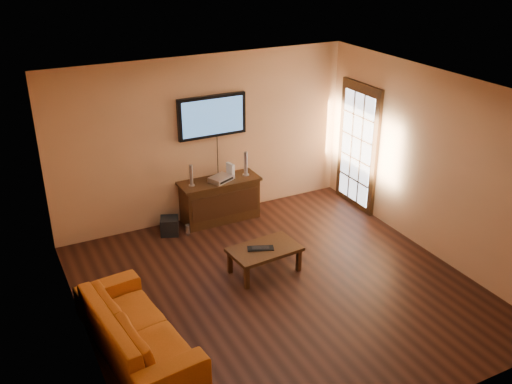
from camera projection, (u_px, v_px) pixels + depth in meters
ground_plane at (279, 289)px, 7.67m from camera, size 5.00×5.00×0.00m
room_walls at (258, 157)px, 7.47m from camera, size 5.00×5.00×5.00m
french_door at (358, 148)px, 9.62m from camera, size 0.07×1.02×2.22m
media_console at (220, 200)px, 9.39m from camera, size 1.33×0.51×0.71m
television at (212, 116)px, 8.99m from camera, size 1.14×0.08×0.68m
coffee_table at (264, 251)px, 7.93m from camera, size 1.01×0.65×0.38m
sofa at (136, 321)px, 6.41m from camera, size 0.83×2.10×0.80m
speaker_left at (191, 176)px, 8.98m from camera, size 0.10×0.10×0.35m
speaker_right at (246, 165)px, 9.36m from camera, size 0.11×0.11×0.41m
av_receiver at (221, 179)px, 9.20m from camera, size 0.43×0.38×0.08m
game_console at (230, 170)px, 9.31m from camera, size 0.08×0.18×0.24m
subwoofer at (170, 226)px, 9.02m from camera, size 0.36×0.36×0.28m
bottle at (188, 230)px, 9.00m from camera, size 0.07×0.07×0.20m
keyboard at (261, 248)px, 7.89m from camera, size 0.39×0.26×0.02m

